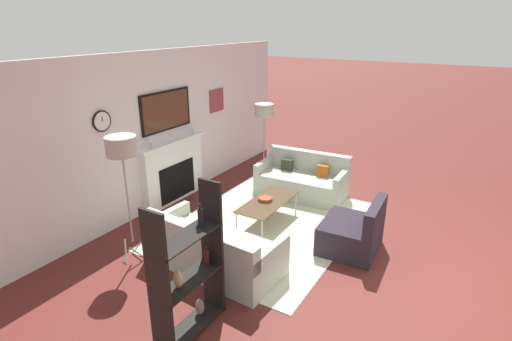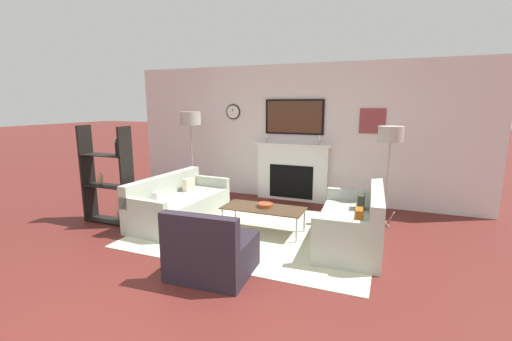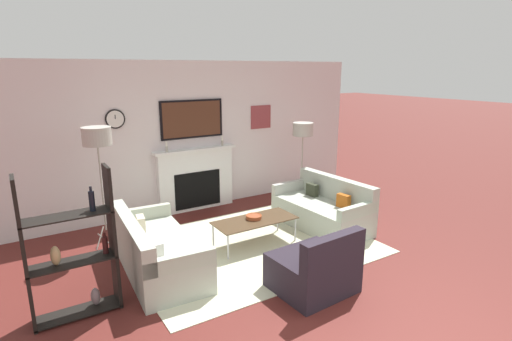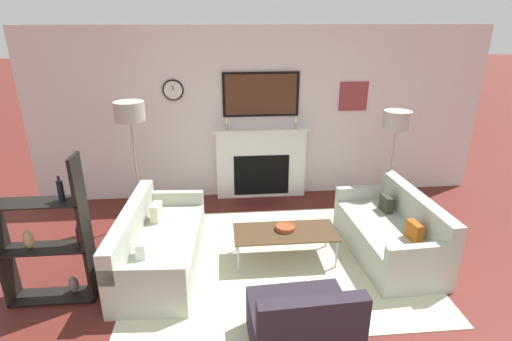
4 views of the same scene
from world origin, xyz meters
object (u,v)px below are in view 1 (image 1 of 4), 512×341
couch_right (303,181)px  armchair (353,233)px  couch_left (212,251)px  coffee_table (268,203)px  decorative_bowl (265,199)px  floor_lamp_left (121,148)px  shelf_unit (189,271)px  floor_lamp_right (264,111)px

couch_right → armchair: (-1.41, -1.45, -0.02)m
couch_left → coffee_table: (1.51, 0.01, 0.10)m
armchair → decorative_bowl: (0.10, 1.51, 0.15)m
floor_lamp_left → couch_left: bearing=-70.1°
couch_right → armchair: 2.02m
armchair → shelf_unit: bearing=158.2°
armchair → floor_lamp_left: size_ratio=0.51×
floor_lamp_left → shelf_unit: bearing=-111.9°
couch_left → coffee_table: size_ratio=1.52×
couch_left → decorative_bowl: size_ratio=7.86×
couch_left → floor_lamp_right: floor_lamp_right is taller
couch_right → floor_lamp_right: (0.39, 1.07, 1.16)m
decorative_bowl → floor_lamp_left: size_ratio=0.13×
armchair → coffee_table: bearing=86.7°
couch_left → shelf_unit: bearing=-154.6°
couch_right → floor_lamp_right: bearing=70.2°
couch_right → floor_lamp_right: size_ratio=1.05×
decorative_bowl → floor_lamp_left: bearing=152.1°
armchair → shelf_unit: size_ratio=0.58×
shelf_unit → floor_lamp_right: bearing=20.1°
decorative_bowl → coffee_table: bearing=-101.8°
floor_lamp_left → coffee_table: bearing=-29.1°
coffee_table → decorative_bowl: decorative_bowl is taller
couch_right → armchair: couch_right is taller
coffee_table → shelf_unit: size_ratio=0.78×
couch_left → coffee_table: couch_left is taller
shelf_unit → armchair: bearing=-21.8°
armchair → shelf_unit: (-2.44, 0.97, 0.46)m
couch_left → couch_right: couch_right is taller
couch_right → floor_lamp_left: 3.65m
shelf_unit → coffee_table: bearing=11.0°
armchair → floor_lamp_left: 3.40m
coffee_table → decorative_bowl: size_ratio=5.16×
couch_left → couch_right: (2.84, -0.00, 0.02)m
floor_lamp_right → coffee_table: bearing=-148.2°
couch_left → armchair: armchair is taller
couch_left → floor_lamp_right: bearing=18.4°
floor_lamp_right → couch_right: bearing=-109.8°
decorative_bowl → shelf_unit: (-2.54, -0.54, 0.30)m
couch_left → floor_lamp_left: bearing=109.9°
armchair → decorative_bowl: 1.52m
couch_right → couch_left: bearing=180.0°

